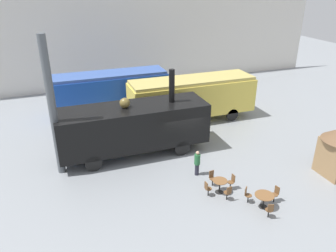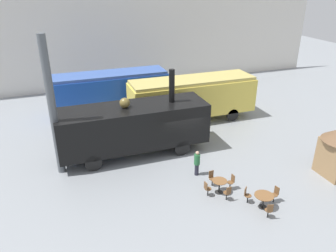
{
  "view_description": "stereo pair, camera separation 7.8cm",
  "coord_description": "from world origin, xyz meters",
  "px_view_note": "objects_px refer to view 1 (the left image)",
  "views": [
    {
      "loc": [
        -7.23,
        -17.41,
        10.53
      ],
      "look_at": [
        -0.59,
        1.0,
        1.6
      ],
      "focal_mm": 35.0,
      "sensor_mm": 36.0,
      "label": 1
    },
    {
      "loc": [
        -7.16,
        -17.44,
        10.53
      ],
      "look_at": [
        -0.59,
        1.0,
        1.6
      ],
      "focal_mm": 35.0,
      "sensor_mm": 36.0,
      "label": 2
    }
  ],
  "objects_px": {
    "passenger_coach_vintage": "(192,96)",
    "cafe_table_near": "(220,183)",
    "steam_locomotive": "(134,125)",
    "visitor_person": "(197,162)",
    "cafe_table_mid": "(264,197)",
    "cafe_chair_0": "(207,188)",
    "streamlined_locomotive": "(120,88)"
  },
  "relations": [
    {
      "from": "passenger_coach_vintage",
      "to": "cafe_table_near",
      "type": "distance_m",
      "value": 10.01
    },
    {
      "from": "passenger_coach_vintage",
      "to": "visitor_person",
      "type": "distance_m",
      "value": 8.23
    },
    {
      "from": "streamlined_locomotive",
      "to": "cafe_chair_0",
      "type": "relative_size",
      "value": 13.07
    },
    {
      "from": "cafe_table_near",
      "to": "visitor_person",
      "type": "xyz_separation_m",
      "value": [
        -0.42,
        1.99,
        0.27
      ]
    },
    {
      "from": "cafe_table_mid",
      "to": "visitor_person",
      "type": "xyz_separation_m",
      "value": [
        -1.91,
        3.83,
        0.25
      ]
    },
    {
      "from": "streamlined_locomotive",
      "to": "visitor_person",
      "type": "bearing_deg",
      "value": -80.23
    },
    {
      "from": "streamlined_locomotive",
      "to": "steam_locomotive",
      "type": "height_order",
      "value": "steam_locomotive"
    },
    {
      "from": "streamlined_locomotive",
      "to": "steam_locomotive",
      "type": "distance_m",
      "value": 7.68
    },
    {
      "from": "streamlined_locomotive",
      "to": "passenger_coach_vintage",
      "type": "xyz_separation_m",
      "value": [
        4.93,
        -3.85,
        -0.03
      ]
    },
    {
      "from": "streamlined_locomotive",
      "to": "visitor_person",
      "type": "relative_size",
      "value": 7.31
    },
    {
      "from": "passenger_coach_vintage",
      "to": "steam_locomotive",
      "type": "xyz_separation_m",
      "value": [
        -5.71,
        -3.79,
        -0.06
      ]
    },
    {
      "from": "passenger_coach_vintage",
      "to": "cafe_table_near",
      "type": "xyz_separation_m",
      "value": [
        -2.54,
        -9.57,
        -1.45
      ]
    },
    {
      "from": "streamlined_locomotive",
      "to": "passenger_coach_vintage",
      "type": "relative_size",
      "value": 1.15
    },
    {
      "from": "steam_locomotive",
      "to": "visitor_person",
      "type": "bearing_deg",
      "value": -54.09
    },
    {
      "from": "cafe_table_mid",
      "to": "visitor_person",
      "type": "distance_m",
      "value": 4.29
    },
    {
      "from": "passenger_coach_vintage",
      "to": "steam_locomotive",
      "type": "bearing_deg",
      "value": -146.39
    },
    {
      "from": "cafe_table_mid",
      "to": "passenger_coach_vintage",
      "type": "bearing_deg",
      "value": 84.71
    },
    {
      "from": "passenger_coach_vintage",
      "to": "visitor_person",
      "type": "relative_size",
      "value": 6.35
    },
    {
      "from": "streamlined_locomotive",
      "to": "cafe_chair_0",
      "type": "xyz_separation_m",
      "value": [
        1.62,
        -13.48,
        -1.55
      ]
    },
    {
      "from": "steam_locomotive",
      "to": "cafe_table_near",
      "type": "relative_size",
      "value": 11.84
    },
    {
      "from": "cafe_table_near",
      "to": "cafe_table_mid",
      "type": "height_order",
      "value": "cafe_table_near"
    },
    {
      "from": "cafe_table_near",
      "to": "cafe_table_mid",
      "type": "xyz_separation_m",
      "value": [
        1.48,
        -1.84,
        0.02
      ]
    },
    {
      "from": "passenger_coach_vintage",
      "to": "cafe_table_mid",
      "type": "height_order",
      "value": "passenger_coach_vintage"
    },
    {
      "from": "steam_locomotive",
      "to": "cafe_table_near",
      "type": "height_order",
      "value": "steam_locomotive"
    },
    {
      "from": "passenger_coach_vintage",
      "to": "steam_locomotive",
      "type": "distance_m",
      "value": 6.85
    },
    {
      "from": "steam_locomotive",
      "to": "visitor_person",
      "type": "distance_m",
      "value": 4.81
    },
    {
      "from": "streamlined_locomotive",
      "to": "cafe_table_mid",
      "type": "relative_size",
      "value": 11.91
    },
    {
      "from": "cafe_table_mid",
      "to": "cafe_chair_0",
      "type": "relative_size",
      "value": 1.1
    },
    {
      "from": "streamlined_locomotive",
      "to": "cafe_table_mid",
      "type": "bearing_deg",
      "value": -75.75
    },
    {
      "from": "steam_locomotive",
      "to": "cafe_chair_0",
      "type": "height_order",
      "value": "steam_locomotive"
    },
    {
      "from": "passenger_coach_vintage",
      "to": "cafe_table_near",
      "type": "height_order",
      "value": "passenger_coach_vintage"
    },
    {
      "from": "steam_locomotive",
      "to": "visitor_person",
      "type": "height_order",
      "value": "steam_locomotive"
    }
  ]
}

